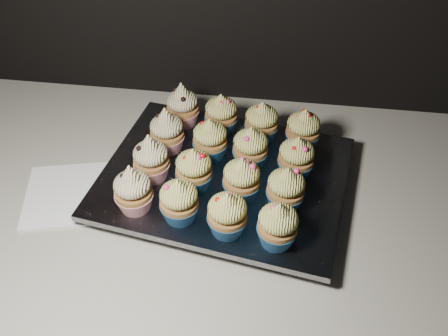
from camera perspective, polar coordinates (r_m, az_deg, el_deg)
name	(u,v)px	position (r m, az deg, el deg)	size (l,w,h in m)	color
cabinet	(147,318)	(1.30, -8.82, -16.59)	(2.40, 0.60, 0.86)	black
worktop	(121,192)	(0.95, -11.70, -2.74)	(2.44, 0.64, 0.04)	beige
napkin	(70,194)	(0.93, -17.24, -2.88)	(0.15, 0.15, 0.00)	white
baking_tray	(224,184)	(0.90, 0.00, -1.81)	(0.39, 0.30, 0.02)	black
foil_lining	(224,177)	(0.89, 0.00, -1.03)	(0.42, 0.33, 0.01)	silver
cupcake_0	(133,190)	(0.81, -10.36, -2.50)	(0.06, 0.06, 0.10)	#AA172B
cupcake_1	(179,201)	(0.79, -5.16, -3.78)	(0.06, 0.06, 0.08)	navy
cupcake_2	(227,214)	(0.77, 0.37, -5.31)	(0.06, 0.06, 0.08)	navy
cupcake_3	(278,225)	(0.76, 6.16, -6.51)	(0.06, 0.06, 0.08)	navy
cupcake_4	(151,159)	(0.86, -8.33, 1.03)	(0.06, 0.06, 0.10)	#AA172B
cupcake_5	(194,170)	(0.84, -3.47, -0.19)	(0.06, 0.06, 0.08)	navy
cupcake_6	(242,179)	(0.82, 2.01, -1.29)	(0.06, 0.06, 0.08)	navy
cupcake_7	(286,189)	(0.81, 7.07, -2.39)	(0.06, 0.06, 0.08)	navy
cupcake_8	(167,132)	(0.91, -6.55, 4.15)	(0.06, 0.06, 0.10)	#AA172B
cupcake_9	(210,140)	(0.89, -1.61, 3.25)	(0.06, 0.06, 0.08)	navy
cupcake_10	(250,148)	(0.88, 3.03, 2.31)	(0.06, 0.06, 0.08)	navy
cupcake_11	(296,158)	(0.87, 8.25, 1.17)	(0.06, 0.06, 0.08)	navy
cupcake_12	(183,106)	(0.97, -4.77, 7.04)	(0.06, 0.06, 0.10)	#AA172B
cupcake_13	(221,114)	(0.95, -0.34, 6.14)	(0.06, 0.06, 0.08)	navy
cupcake_14	(261,122)	(0.93, 4.29, 5.21)	(0.06, 0.06, 0.08)	navy
cupcake_15	(303,130)	(0.93, 9.02, 4.32)	(0.06, 0.06, 0.08)	navy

